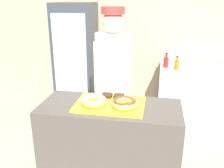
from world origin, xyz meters
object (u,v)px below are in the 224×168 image
at_px(serving_tray, 110,104).
at_px(chest_freezer, 191,94).
at_px(donut_light_glaze, 94,101).
at_px(baker_person, 113,83).
at_px(donut_chocolate_glaze, 124,103).
at_px(beverage_fridge, 76,60).
at_px(brownie_back_right, 119,96).
at_px(bottle_amber, 177,65).
at_px(brownie_back_left, 107,95).
at_px(bottle_red, 166,62).

height_order(serving_tray, chest_freezer, serving_tray).
relative_size(donut_light_glaze, baker_person, 0.13).
bearing_deg(donut_light_glaze, donut_chocolate_glaze, 0.00).
bearing_deg(beverage_fridge, chest_freezer, 0.20).
distance_m(serving_tray, donut_light_glaze, 0.16).
bearing_deg(brownie_back_right, donut_chocolate_glaze, -67.38).
distance_m(serving_tray, bottle_amber, 1.73).
distance_m(baker_person, chest_freezer, 1.67).
height_order(donut_chocolate_glaze, brownie_back_right, donut_chocolate_glaze).
height_order(serving_tray, donut_chocolate_glaze, donut_chocolate_glaze).
height_order(donut_chocolate_glaze, brownie_back_left, donut_chocolate_glaze).
distance_m(donut_light_glaze, baker_person, 0.63).
bearing_deg(chest_freezer, bottle_amber, -147.49).
bearing_deg(brownie_back_right, donut_light_glaze, -135.54).
distance_m(donut_light_glaze, brownie_back_right, 0.28).
xyz_separation_m(donut_light_glaze, beverage_fridge, (-0.77, 1.80, -0.09)).
xyz_separation_m(donut_light_glaze, bottle_red, (0.68, 1.77, -0.05)).
bearing_deg(beverage_fridge, bottle_red, -1.34).
distance_m(chest_freezer, bottle_amber, 0.60).
bearing_deg(bottle_amber, baker_person, -127.47).
height_order(donut_chocolate_glaze, baker_person, baker_person).
xyz_separation_m(donut_light_glaze, chest_freezer, (1.11, 1.81, -0.56)).
relative_size(donut_light_glaze, bottle_amber, 1.14).
bearing_deg(donut_chocolate_glaze, donut_light_glaze, 180.00).
distance_m(serving_tray, bottle_red, 1.80).
bearing_deg(donut_chocolate_glaze, bottle_red, 77.26).
relative_size(brownie_back_right, bottle_amber, 0.46).
relative_size(baker_person, bottle_red, 7.94).
xyz_separation_m(baker_person, chest_freezer, (1.05, 1.19, -0.52)).
distance_m(donut_chocolate_glaze, baker_person, 0.66).
distance_m(donut_light_glaze, bottle_amber, 1.84).
bearing_deg(bottle_red, brownie_back_left, -110.87).
bearing_deg(bottle_amber, beverage_fridge, 173.95).
bearing_deg(baker_person, chest_freezer, 48.45).
xyz_separation_m(donut_light_glaze, brownie_back_right, (0.20, 0.20, -0.02)).
xyz_separation_m(serving_tray, donut_chocolate_glaze, (0.14, -0.05, 0.05)).
relative_size(donut_light_glaze, brownie_back_right, 2.49).
xyz_separation_m(serving_tray, bottle_amber, (0.69, 1.58, -0.01)).
distance_m(donut_chocolate_glaze, brownie_back_left, 0.28).
distance_m(brownie_back_right, baker_person, 0.45).
xyz_separation_m(chest_freezer, bottle_red, (-0.43, -0.04, 0.51)).
distance_m(serving_tray, baker_person, 0.58).
xyz_separation_m(brownie_back_right, chest_freezer, (0.91, 1.61, -0.54)).
bearing_deg(bottle_amber, brownie_back_right, -113.84).
bearing_deg(bottle_red, serving_tray, -107.47).
bearing_deg(donut_chocolate_glaze, bottle_amber, 71.29).
relative_size(beverage_fridge, bottle_amber, 8.53).
bearing_deg(chest_freezer, serving_tray, -118.91).
xyz_separation_m(brownie_back_left, bottle_amber, (0.75, 1.44, -0.03)).
relative_size(donut_chocolate_glaze, beverage_fridge, 0.13).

